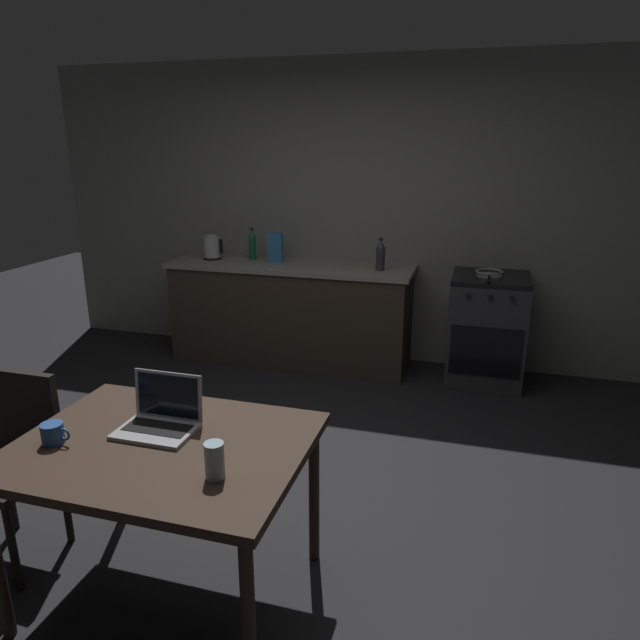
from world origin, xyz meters
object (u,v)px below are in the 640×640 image
object	(u,v)px
laptop	(160,419)
drinking_glass	(215,460)
coffee_mug	(53,433)
bottle_b	(252,245)
bottle	(380,255)
dining_table	(163,458)
frying_pan	(489,273)
chair	(13,454)
cereal_box	(275,248)
stove_oven	(487,329)
electric_kettle	(212,248)

from	to	relation	value
laptop	drinking_glass	bearing A→B (deg)	-25.84
coffee_mug	bottle_b	distance (m)	3.10
bottle	bottle_b	world-z (taller)	bottle_b
bottle	dining_table	bearing A→B (deg)	-97.73
frying_pan	chair	bearing A→B (deg)	-127.36
drinking_glass	bottle_b	distance (m)	3.31
frying_pan	coffee_mug	world-z (taller)	frying_pan
dining_table	frying_pan	size ratio (longest dim) A/B	3.04
dining_table	laptop	xyz separation A→B (m)	(-0.06, 0.10, 0.12)
drinking_glass	coffee_mug	bearing A→B (deg)	176.50
cereal_box	stove_oven	bearing A→B (deg)	-0.70
cereal_box	frying_pan	bearing A→B (deg)	-1.59
chair	cereal_box	size ratio (longest dim) A/B	3.43
drinking_glass	bottle	bearing A→B (deg)	88.89
stove_oven	bottle	world-z (taller)	bottle
electric_kettle	coffee_mug	distance (m)	3.08
cereal_box	chair	bearing A→B (deg)	-95.74
laptop	cereal_box	distance (m)	2.83
stove_oven	bottle	distance (m)	1.06
coffee_mug	bottle_b	bearing A→B (deg)	97.32
laptop	coffee_mug	size ratio (longest dim) A/B	2.49
stove_oven	dining_table	distance (m)	3.13
electric_kettle	bottle	world-z (taller)	bottle
chair	frying_pan	world-z (taller)	frying_pan
drinking_glass	bottle_b	xyz separation A→B (m)	(-1.13, 3.11, 0.22)
electric_kettle	bottle_b	distance (m)	0.37
electric_kettle	frying_pan	distance (m)	2.43
stove_oven	frying_pan	size ratio (longest dim) A/B	2.32
electric_kettle	cereal_box	world-z (taller)	cereal_box
dining_table	chair	xyz separation A→B (m)	(-0.85, 0.07, -0.16)
frying_pan	bottle_b	size ratio (longest dim) A/B	1.36
electric_kettle	frying_pan	world-z (taller)	electric_kettle
coffee_mug	drinking_glass	world-z (taller)	drinking_glass
electric_kettle	bottle	size ratio (longest dim) A/B	0.83
coffee_mug	drinking_glass	xyz separation A→B (m)	(0.74, -0.05, 0.03)
cereal_box	bottle_b	world-z (taller)	bottle_b
chair	bottle_b	bearing A→B (deg)	79.55
stove_oven	electric_kettle	world-z (taller)	electric_kettle
chair	frying_pan	xyz separation A→B (m)	(2.10, 2.76, 0.41)
drinking_glass	chair	bearing A→B (deg)	168.42
coffee_mug	dining_table	bearing A→B (deg)	16.54
bottle_b	dining_table	bearing A→B (deg)	-74.57
stove_oven	frying_pan	world-z (taller)	frying_pan
laptop	bottle	distance (m)	2.75
electric_kettle	chair	bearing A→B (deg)	-83.42
electric_kettle	coffee_mug	bearing A→B (deg)	-75.81
laptop	electric_kettle	bearing A→B (deg)	120.92
laptop	coffee_mug	world-z (taller)	laptop
frying_pan	bottle_b	bearing A→B (deg)	176.94
dining_table	frying_pan	bearing A→B (deg)	66.09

